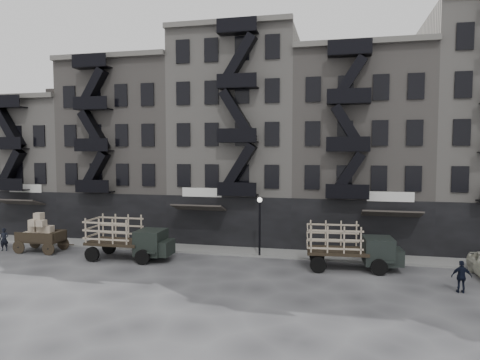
% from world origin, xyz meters
% --- Properties ---
extents(ground, '(140.00, 140.00, 0.00)m').
position_xyz_m(ground, '(0.00, 0.00, 0.00)').
color(ground, '#38383A').
rests_on(ground, ground).
extents(sidewalk, '(55.00, 2.50, 0.15)m').
position_xyz_m(sidewalk, '(0.00, 3.75, 0.07)').
color(sidewalk, slate).
rests_on(sidewalk, ground).
extents(building_west, '(10.00, 11.35, 13.20)m').
position_xyz_m(building_west, '(-20.00, 9.83, 6.00)').
color(building_west, gray).
rests_on(building_west, ground).
extents(building_midwest, '(10.00, 11.35, 16.20)m').
position_xyz_m(building_midwest, '(-10.00, 9.83, 7.50)').
color(building_midwest, slate).
rests_on(building_midwest, ground).
extents(building_center, '(10.00, 11.35, 18.20)m').
position_xyz_m(building_center, '(-0.00, 9.82, 8.50)').
color(building_center, gray).
rests_on(building_center, ground).
extents(building_mideast, '(10.00, 11.35, 16.20)m').
position_xyz_m(building_mideast, '(10.00, 9.83, 7.50)').
color(building_mideast, slate).
rests_on(building_mideast, ground).
extents(lamp_post, '(0.36, 0.36, 4.28)m').
position_xyz_m(lamp_post, '(3.00, 2.60, 2.78)').
color(lamp_post, black).
rests_on(lamp_post, ground).
extents(wagon, '(3.46, 1.89, 2.91)m').
position_xyz_m(wagon, '(-13.31, 0.57, 1.66)').
color(wagon, black).
rests_on(wagon, ground).
extents(stake_truck_west, '(5.96, 2.52, 2.97)m').
position_xyz_m(stake_truck_west, '(-5.85, 0.00, 1.70)').
color(stake_truck_west, black).
rests_on(stake_truck_west, ground).
extents(stake_truck_east, '(6.00, 2.82, 2.93)m').
position_xyz_m(stake_truck_east, '(9.18, 0.83, 1.67)').
color(stake_truck_east, black).
rests_on(stake_truck_east, ground).
extents(pedestrian_west, '(0.73, 0.60, 1.71)m').
position_xyz_m(pedestrian_west, '(-16.20, 0.28, 0.86)').
color(pedestrian_west, black).
rests_on(pedestrian_west, ground).
extents(pedestrian_mid, '(1.06, 0.97, 1.77)m').
position_xyz_m(pedestrian_mid, '(-3.80, 0.95, 0.88)').
color(pedestrian_mid, black).
rests_on(pedestrian_mid, ground).
extents(policeman, '(1.03, 0.44, 1.74)m').
position_xyz_m(policeman, '(14.83, -2.48, 0.87)').
color(policeman, black).
rests_on(policeman, ground).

